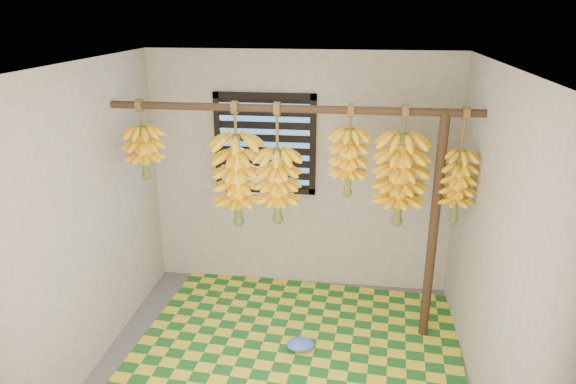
% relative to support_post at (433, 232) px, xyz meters
% --- Properties ---
extents(floor, '(3.00, 3.00, 0.01)m').
position_rel_support_post_xyz_m(floor, '(-1.20, -0.70, -1.00)').
color(floor, '#4F4F4F').
rests_on(floor, ground).
extents(ceiling, '(3.00, 3.00, 0.01)m').
position_rel_support_post_xyz_m(ceiling, '(-1.20, -0.70, 1.40)').
color(ceiling, silver).
rests_on(ceiling, wall_back).
extents(wall_back, '(3.00, 0.01, 2.40)m').
position_rel_support_post_xyz_m(wall_back, '(-1.20, 0.80, 0.20)').
color(wall_back, gray).
rests_on(wall_back, floor).
extents(wall_left, '(0.01, 3.00, 2.40)m').
position_rel_support_post_xyz_m(wall_left, '(-2.71, -0.70, 0.20)').
color(wall_left, gray).
rests_on(wall_left, floor).
extents(wall_right, '(0.01, 3.00, 2.40)m').
position_rel_support_post_xyz_m(wall_right, '(0.30, -0.70, 0.20)').
color(wall_right, gray).
rests_on(wall_right, floor).
extents(window, '(1.00, 0.04, 1.00)m').
position_rel_support_post_xyz_m(window, '(-1.55, 0.78, 0.50)').
color(window, black).
rests_on(window, wall_back).
extents(hanging_pole, '(3.00, 0.06, 0.06)m').
position_rel_support_post_xyz_m(hanging_pole, '(-1.20, 0.00, 1.00)').
color(hanging_pole, '#3B2618').
rests_on(hanging_pole, wall_left).
extents(support_post, '(0.08, 0.08, 2.00)m').
position_rel_support_post_xyz_m(support_post, '(0.00, 0.00, 0.00)').
color(support_post, '#3B2618').
rests_on(support_post, floor).
extents(woven_mat, '(2.89, 2.38, 0.01)m').
position_rel_support_post_xyz_m(woven_mat, '(-1.09, -0.33, -0.99)').
color(woven_mat, '#1A5820').
rests_on(woven_mat, floor).
extents(plastic_bag, '(0.26, 0.21, 0.10)m').
position_rel_support_post_xyz_m(plastic_bag, '(-1.06, -0.38, -0.94)').
color(plastic_bag, blue).
rests_on(plastic_bag, woven_mat).
extents(banana_bunch_a, '(0.32, 0.32, 0.68)m').
position_rel_support_post_xyz_m(banana_bunch_a, '(-2.45, 0.00, 0.60)').
color(banana_bunch_a, brown).
rests_on(banana_bunch_a, hanging_pole).
extents(banana_bunch_b, '(0.40, 0.40, 1.06)m').
position_rel_support_post_xyz_m(banana_bunch_b, '(-1.65, -0.00, 0.38)').
color(banana_bunch_b, brown).
rests_on(banana_bunch_b, hanging_pole).
extents(banana_bunch_c, '(0.35, 0.35, 1.02)m').
position_rel_support_post_xyz_m(banana_bunch_c, '(-1.31, 0.00, 0.35)').
color(banana_bunch_c, brown).
rests_on(banana_bunch_c, hanging_pole).
extents(banana_bunch_d, '(0.30, 0.30, 0.75)m').
position_rel_support_post_xyz_m(banana_bunch_d, '(-0.72, -0.00, 0.58)').
color(banana_bunch_d, brown).
rests_on(banana_bunch_d, hanging_pole).
extents(banana_bunch_e, '(0.42, 0.42, 0.99)m').
position_rel_support_post_xyz_m(banana_bunch_e, '(-0.30, 0.00, 0.45)').
color(banana_bunch_e, brown).
rests_on(banana_bunch_e, hanging_pole).
extents(banana_bunch_f, '(0.28, 0.28, 0.95)m').
position_rel_support_post_xyz_m(banana_bunch_f, '(0.15, -0.00, 0.41)').
color(banana_bunch_f, brown).
rests_on(banana_bunch_f, hanging_pole).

